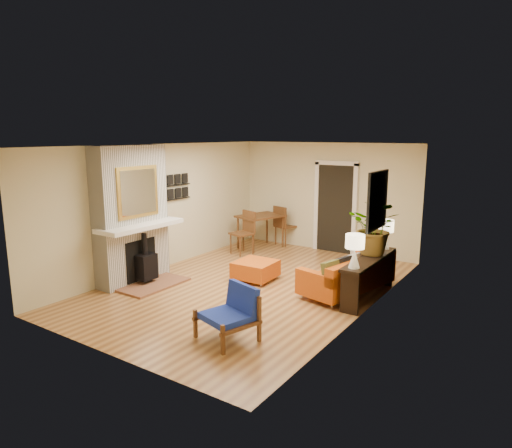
# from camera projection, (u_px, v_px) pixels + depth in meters

# --- Properties ---
(room_shell) EXTENTS (6.50, 6.50, 6.50)m
(room_shell) POSITION_uv_depth(u_px,v_px,m) (339.00, 205.00, 10.13)
(room_shell) COLOR #BA8547
(room_shell) RESTS_ON ground
(fireplace) EXTENTS (1.09, 1.68, 2.60)m
(fireplace) POSITION_uv_depth(u_px,v_px,m) (133.00, 218.00, 8.59)
(fireplace) COLOR white
(fireplace) RESTS_ON ground
(sofa) EXTENTS (1.23, 2.03, 0.75)m
(sofa) POSITION_uv_depth(u_px,v_px,m) (351.00, 275.00, 8.13)
(sofa) COLOR silver
(sofa) RESTS_ON ground
(ottoman) EXTENTS (0.76, 0.76, 0.37)m
(ottoman) POSITION_uv_depth(u_px,v_px,m) (255.00, 269.00, 8.87)
(ottoman) COLOR silver
(ottoman) RESTS_ON ground
(blue_chair) EXTENTS (0.88, 0.87, 0.74)m
(blue_chair) POSITION_uv_depth(u_px,v_px,m) (233.00, 310.00, 6.32)
(blue_chair) COLOR brown
(blue_chair) RESTS_ON ground
(dining_table) EXTENTS (1.18, 1.93, 1.01)m
(dining_table) POSITION_uv_depth(u_px,v_px,m) (263.00, 222.00, 11.19)
(dining_table) COLOR brown
(dining_table) RESTS_ON ground
(console_table) EXTENTS (0.34, 1.85, 0.72)m
(console_table) POSITION_uv_depth(u_px,v_px,m) (369.00, 266.00, 7.80)
(console_table) COLOR black
(console_table) RESTS_ON ground
(lamp_near) EXTENTS (0.30, 0.30, 0.54)m
(lamp_near) POSITION_uv_depth(u_px,v_px,m) (355.00, 247.00, 7.13)
(lamp_near) COLOR white
(lamp_near) RESTS_ON console_table
(lamp_far) EXTENTS (0.30, 0.30, 0.54)m
(lamp_far) POSITION_uv_depth(u_px,v_px,m) (385.00, 231.00, 8.32)
(lamp_far) COLOR white
(lamp_far) RESTS_ON console_table
(houseplant) EXTENTS (0.88, 0.76, 0.96)m
(houseplant) POSITION_uv_depth(u_px,v_px,m) (376.00, 228.00, 7.89)
(houseplant) COLOR #1E5919
(houseplant) RESTS_ON console_table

